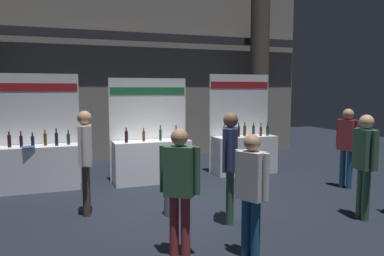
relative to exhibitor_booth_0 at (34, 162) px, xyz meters
name	(u,v)px	position (x,y,z in m)	size (l,w,h in m)	color
ground_plane	(181,205)	(2.68, -2.13, -0.62)	(24.00, 24.00, 0.00)	black
hall_colonnade	(130,51)	(2.68, 3.01, 2.76)	(11.90, 1.36, 6.94)	gray
exhibitor_booth_0	(34,162)	(0.00, 0.00, 0.00)	(1.97, 0.73, 2.55)	white
exhibitor_booth_1	(152,156)	(2.58, -0.16, -0.01)	(1.88, 0.66, 2.47)	white
exhibitor_booth_2	(244,149)	(5.10, -0.01, 0.01)	(1.73, 0.66, 2.59)	white
trash_bin	(173,196)	(2.39, -2.60, -0.29)	(0.33, 0.33, 0.65)	slate
visitor_0	(251,186)	(2.85, -4.57, 0.34)	(0.36, 0.47, 1.63)	navy
visitor_1	(85,153)	(0.96, -2.08, 0.48)	(0.26, 0.54, 1.83)	#47382D
visitor_2	(230,157)	(3.15, -3.28, 0.49)	(0.40, 0.53, 1.83)	#33563D
visitor_3	(365,157)	(5.35, -3.89, 0.45)	(0.30, 0.53, 1.78)	#33563D
visitor_5	(347,141)	(6.53, -2.16, 0.44)	(0.32, 0.49, 1.78)	navy
visitor_7	(180,181)	(2.00, -4.20, 0.40)	(0.46, 0.42, 1.70)	maroon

